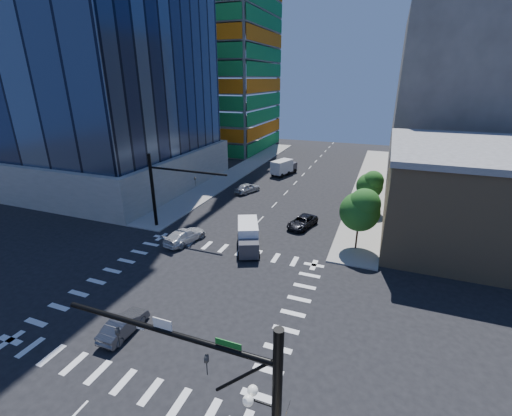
% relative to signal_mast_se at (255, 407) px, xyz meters
% --- Properties ---
extents(ground, '(160.00, 160.00, 0.00)m').
position_rel_signal_mast_se_xyz_m(ground, '(-10.60, 11.50, -5.01)').
color(ground, black).
rests_on(ground, ground).
extents(road_markings, '(20.00, 20.00, 0.01)m').
position_rel_signal_mast_se_xyz_m(road_markings, '(-10.60, 11.50, -5.00)').
color(road_markings, silver).
rests_on(road_markings, ground).
extents(sidewalk_ne, '(5.00, 60.00, 0.15)m').
position_rel_signal_mast_se_xyz_m(sidewalk_ne, '(1.90, 51.50, -4.93)').
color(sidewalk_ne, '#97948F').
rests_on(sidewalk_ne, ground).
extents(sidewalk_nw, '(5.00, 60.00, 0.15)m').
position_rel_signal_mast_se_xyz_m(sidewalk_nw, '(-23.10, 51.50, -4.93)').
color(sidewalk_nw, '#97948F').
rests_on(sidewalk_nw, ground).
extents(construction_building, '(25.16, 34.50, 70.60)m').
position_rel_signal_mast_se_xyz_m(construction_building, '(-38.02, 73.43, 19.60)').
color(construction_building, slate).
rests_on(construction_building, ground).
extents(commercial_building, '(20.50, 22.50, 10.60)m').
position_rel_signal_mast_se_xyz_m(commercial_building, '(14.40, 33.50, 0.31)').
color(commercial_building, '#8F7753').
rests_on(commercial_building, ground).
extents(bg_building_ne, '(24.00, 30.00, 28.00)m').
position_rel_signal_mast_se_xyz_m(bg_building_ne, '(16.40, 66.50, 8.99)').
color(bg_building_ne, '#5A5551').
rests_on(bg_building_ne, ground).
extents(signal_mast_se, '(10.51, 2.48, 9.00)m').
position_rel_signal_mast_se_xyz_m(signal_mast_se, '(0.00, 0.00, 0.00)').
color(signal_mast_se, black).
rests_on(signal_mast_se, sidewalk_se).
extents(signal_mast_nw, '(10.20, 0.40, 9.00)m').
position_rel_signal_mast_se_xyz_m(signal_mast_nw, '(-20.60, 23.00, 0.49)').
color(signal_mast_nw, black).
rests_on(signal_mast_nw, sidewalk_nw).
extents(tree_south, '(4.16, 4.16, 6.82)m').
position_rel_signal_mast_se_xyz_m(tree_south, '(2.03, 25.40, -0.32)').
color(tree_south, '#382316').
rests_on(tree_south, sidewalk_ne).
extents(tree_north, '(3.54, 3.52, 5.78)m').
position_rel_signal_mast_se_xyz_m(tree_north, '(2.33, 37.40, -1.02)').
color(tree_north, '#382316').
rests_on(tree_north, sidewalk_ne).
extents(car_nb_far, '(3.48, 5.32, 1.36)m').
position_rel_signal_mast_se_xyz_m(car_nb_far, '(-4.92, 29.17, -4.33)').
color(car_nb_far, black).
rests_on(car_nb_far, ground).
extents(car_sb_near, '(3.37, 5.77, 1.57)m').
position_rel_signal_mast_se_xyz_m(car_sb_near, '(-16.30, 20.42, -4.22)').
color(car_sb_near, white).
rests_on(car_sb_near, ground).
extents(car_sb_mid, '(3.48, 4.96, 1.57)m').
position_rel_signal_mast_se_xyz_m(car_sb_mid, '(-16.49, 39.50, -4.22)').
color(car_sb_mid, silver).
rests_on(car_sb_mid, ground).
extents(car_sb_cross, '(1.52, 4.18, 1.37)m').
position_rel_signal_mast_se_xyz_m(car_sb_cross, '(-12.51, 6.02, -4.32)').
color(car_sb_cross, '#4F4F54').
rests_on(car_sb_cross, ground).
extents(box_truck_near, '(4.25, 5.84, 2.82)m').
position_rel_signal_mast_se_xyz_m(box_truck_near, '(-8.96, 21.25, -3.76)').
color(box_truck_near, black).
rests_on(box_truck_near, ground).
extents(box_truck_far, '(3.96, 5.99, 2.90)m').
position_rel_signal_mast_se_xyz_m(box_truck_far, '(-14.04, 52.29, -3.72)').
color(box_truck_far, black).
rests_on(box_truck_far, ground).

